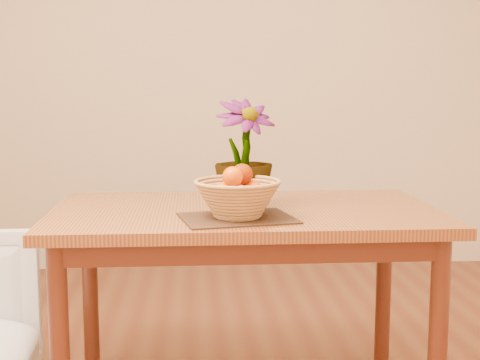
{
  "coord_description": "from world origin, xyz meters",
  "views": [
    {
      "loc": [
        -0.19,
        -2.09,
        1.19
      ],
      "look_at": [
        -0.03,
        0.15,
        0.88
      ],
      "focal_mm": 50.0,
      "sensor_mm": 36.0,
      "label": 1
    }
  ],
  "objects": [
    {
      "name": "wicker_basket",
      "position": [
        -0.04,
        0.11,
        0.81
      ],
      "size": [
        0.29,
        0.29,
        0.12
      ],
      "color": "#AC7747",
      "rests_on": "placemat"
    },
    {
      "name": "table",
      "position": [
        0.0,
        0.3,
        0.66
      ],
      "size": [
        1.4,
        0.8,
        0.75
      ],
      "color": "brown",
      "rests_on": "floor"
    },
    {
      "name": "placemat",
      "position": [
        -0.04,
        0.11,
        0.75
      ],
      "size": [
        0.42,
        0.34,
        0.01
      ],
      "primitive_type": "cube",
      "rotation": [
        0.0,
        0.0,
        0.2
      ],
      "color": "#382014",
      "rests_on": "table"
    },
    {
      "name": "potted_plant",
      "position": [
        -0.0,
        0.32,
        0.95
      ],
      "size": [
        0.29,
        0.29,
        0.4
      ],
      "primitive_type": "imported",
      "rotation": [
        0.0,
        0.0,
        0.4
      ],
      "color": "#194C15",
      "rests_on": "table"
    },
    {
      "name": "orange_pile",
      "position": [
        -0.04,
        0.11,
        0.86
      ],
      "size": [
        0.18,
        0.17,
        0.13
      ],
      "rotation": [
        0.0,
        0.0,
        -0.1
      ],
      "color": "#D54503",
      "rests_on": "wicker_basket"
    },
    {
      "name": "wall_back",
      "position": [
        0.0,
        2.25,
        1.35
      ],
      "size": [
        4.0,
        0.02,
        2.7
      ],
      "primitive_type": "cube",
      "color": "beige",
      "rests_on": "floor"
    }
  ]
}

